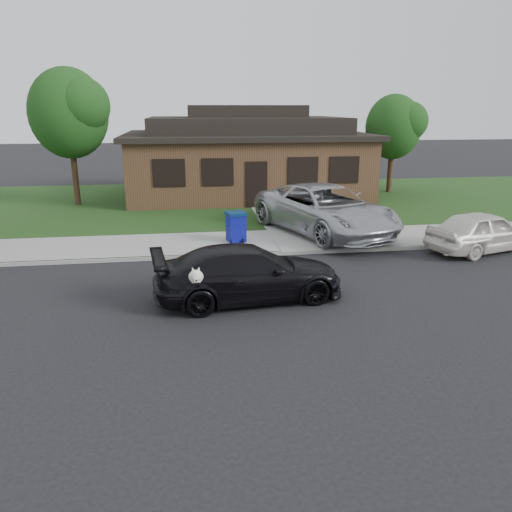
{
  "coord_description": "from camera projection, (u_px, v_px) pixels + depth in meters",
  "views": [
    {
      "loc": [
        0.68,
        -12.0,
        4.67
      ],
      "look_at": [
        2.38,
        -0.16,
        1.1
      ],
      "focal_mm": 35.0,
      "sensor_mm": 36.0,
      "label": 1
    }
  ],
  "objects": [
    {
      "name": "lawn",
      "position": [
        172.0,
        203.0,
        24.93
      ],
      "size": [
        60.0,
        13.0,
        0.13
      ],
      "primitive_type": "cube",
      "color": "#193814",
      "rests_on": "ground"
    },
    {
      "name": "recycling_bin",
      "position": [
        236.0,
        227.0,
        17.52
      ],
      "size": [
        0.76,
        0.76,
        1.05
      ],
      "rotation": [
        0.0,
        0.0,
        0.24
      ],
      "color": "navy",
      "rests_on": "sidewalk"
    },
    {
      "name": "sedan",
      "position": [
        248.0,
        273.0,
        12.47
      ],
      "size": [
        4.94,
        2.54,
        1.38
      ],
      "rotation": [
        0.0,
        0.0,
        1.69
      ],
      "color": "black",
      "rests_on": "ground"
    },
    {
      "name": "curb",
      "position": [
        166.0,
        258.0,
        15.93
      ],
      "size": [
        60.0,
        0.12,
        0.12
      ],
      "primitive_type": "cube",
      "color": "gray",
      "rests_on": "ground"
    },
    {
      "name": "sidewalk",
      "position": [
        167.0,
        245.0,
        17.35
      ],
      "size": [
        60.0,
        3.0,
        0.12
      ],
      "primitive_type": "cube",
      "color": "gray",
      "rests_on": "ground"
    },
    {
      "name": "tree_0",
      "position": [
        72.0,
        112.0,
        22.96
      ],
      "size": [
        3.78,
        3.6,
        6.34
      ],
      "color": "#332114",
      "rests_on": "ground"
    },
    {
      "name": "minivan",
      "position": [
        325.0,
        209.0,
        18.54
      ],
      "size": [
        4.99,
        7.02,
        1.78
      ],
      "primitive_type": "imported",
      "rotation": [
        0.0,
        0.0,
        0.36
      ],
      "color": "#AFB1B7",
      "rests_on": "driveway"
    },
    {
      "name": "ground",
      "position": [
        162.0,
        300.0,
        12.62
      ],
      "size": [
        120.0,
        120.0,
        0.0
      ],
      "primitive_type": "plane",
      "color": "black",
      "rests_on": "ground"
    },
    {
      "name": "white_compact",
      "position": [
        484.0,
        231.0,
        16.69
      ],
      "size": [
        4.34,
        2.67,
        1.38
      ],
      "primitive_type": "imported",
      "rotation": [
        0.0,
        0.0,
        1.85
      ],
      "color": "silver",
      "rests_on": "ground"
    },
    {
      "name": "driveway",
      "position": [
        303.0,
        212.0,
        22.9
      ],
      "size": [
        4.5,
        13.0,
        0.14
      ],
      "primitive_type": "cube",
      "color": "gray",
      "rests_on": "ground"
    },
    {
      "name": "tree_1",
      "position": [
        397.0,
        126.0,
        26.86
      ],
      "size": [
        3.15,
        3.0,
        5.25
      ],
      "color": "#332114",
      "rests_on": "ground"
    },
    {
      "name": "house",
      "position": [
        246.0,
        157.0,
        26.78
      ],
      "size": [
        12.6,
        8.6,
        4.65
      ],
      "color": "#422B1C",
      "rests_on": "ground"
    }
  ]
}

